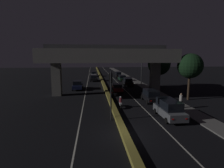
# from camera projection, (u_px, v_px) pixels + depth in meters

# --- Properties ---
(ground_plane) EXTENTS (200.00, 200.00, 0.00)m
(ground_plane) POSITION_uv_depth(u_px,v_px,m) (124.00, 135.00, 14.45)
(ground_plane) COLOR black
(lane_line_left_inner) EXTENTS (0.12, 126.00, 0.00)m
(lane_line_left_inner) POSITION_uv_depth(u_px,v_px,m) (88.00, 80.00, 48.41)
(lane_line_left_inner) COLOR beige
(lane_line_left_inner) RESTS_ON ground_plane
(lane_line_right_inner) EXTENTS (0.12, 126.00, 0.00)m
(lane_line_right_inner) POSITION_uv_depth(u_px,v_px,m) (115.00, 80.00, 49.25)
(lane_line_right_inner) COLOR beige
(lane_line_right_inner) RESTS_ON ground_plane
(median_divider) EXTENTS (0.61, 126.00, 0.38)m
(median_divider) POSITION_uv_depth(u_px,v_px,m) (102.00, 80.00, 48.80)
(median_divider) COLOR olive
(median_divider) RESTS_ON ground_plane
(sidewalk_right) EXTENTS (2.27, 126.00, 0.13)m
(sidewalk_right) POSITION_uv_depth(u_px,v_px,m) (139.00, 83.00, 42.91)
(sidewalk_right) COLOR #5B5956
(sidewalk_right) RESTS_ON ground_plane
(elevated_overpass) EXTENTS (20.47, 11.21, 8.44)m
(elevated_overpass) POSITION_uv_depth(u_px,v_px,m) (107.00, 57.00, 29.38)
(elevated_overpass) COLOR gray
(elevated_overpass) RESTS_ON ground_plane
(traffic_light_left_of_median) EXTENTS (0.30, 0.49, 5.00)m
(traffic_light_left_of_median) POSITION_uv_depth(u_px,v_px,m) (111.00, 87.00, 17.38)
(traffic_light_left_of_median) COLOR black
(traffic_light_left_of_median) RESTS_ON ground_plane
(street_lamp) EXTENTS (2.46, 0.32, 7.28)m
(street_lamp) POSITION_uv_depth(u_px,v_px,m) (140.00, 66.00, 38.33)
(street_lamp) COLOR #2D2D30
(street_lamp) RESTS_ON ground_plane
(car_grey_lead) EXTENTS (2.04, 4.67, 1.93)m
(car_grey_lead) POSITION_uv_depth(u_px,v_px,m) (169.00, 109.00, 18.37)
(car_grey_lead) COLOR #515459
(car_grey_lead) RESTS_ON ground_plane
(car_black_second) EXTENTS (2.07, 4.36, 1.72)m
(car_black_second) POSITION_uv_depth(u_px,v_px,m) (151.00, 95.00, 25.21)
(car_black_second) COLOR black
(car_black_second) RESTS_ON ground_plane
(car_dark_red_third) EXTENTS (2.01, 4.66, 1.48)m
(car_dark_red_third) POSITION_uv_depth(u_px,v_px,m) (117.00, 88.00, 32.53)
(car_dark_red_third) COLOR #591414
(car_dark_red_third) RESTS_ON ground_plane
(car_black_fourth) EXTENTS (2.00, 4.06, 1.77)m
(car_black_fourth) POSITION_uv_depth(u_px,v_px,m) (128.00, 82.00, 39.27)
(car_black_fourth) COLOR black
(car_black_fourth) RESTS_ON ground_plane
(car_dark_green_fifth) EXTENTS (1.95, 4.64, 1.61)m
(car_dark_green_fifth) POSITION_uv_depth(u_px,v_px,m) (122.00, 78.00, 47.10)
(car_dark_green_fifth) COLOR black
(car_dark_green_fifth) RESTS_ON ground_plane
(car_black_sixth) EXTENTS (1.89, 4.72, 1.88)m
(car_black_sixth) POSITION_uv_depth(u_px,v_px,m) (118.00, 75.00, 54.42)
(car_black_sixth) COLOR black
(car_black_sixth) RESTS_ON ground_plane
(car_dark_blue_lead_oncoming) EXTENTS (2.04, 4.55, 1.76)m
(car_dark_blue_lead_oncoming) POSITION_uv_depth(u_px,v_px,m) (78.00, 85.00, 34.87)
(car_dark_blue_lead_oncoming) COLOR #141938
(car_dark_blue_lead_oncoming) RESTS_ON ground_plane
(car_black_second_oncoming) EXTENTS (2.02, 4.18, 1.60)m
(car_black_second_oncoming) POSITION_uv_depth(u_px,v_px,m) (94.00, 78.00, 47.07)
(car_black_second_oncoming) COLOR black
(car_black_second_oncoming) RESTS_ON ground_plane
(car_white_third_oncoming) EXTENTS (2.00, 4.50, 1.69)m
(car_white_third_oncoming) POSITION_uv_depth(u_px,v_px,m) (94.00, 74.00, 58.69)
(car_white_third_oncoming) COLOR silver
(car_white_third_oncoming) RESTS_ON ground_plane
(motorcycle_white_filtering_near) EXTENTS (0.34, 1.88, 1.50)m
(motorcycle_white_filtering_near) POSITION_uv_depth(u_px,v_px,m) (121.00, 103.00, 22.16)
(motorcycle_white_filtering_near) COLOR black
(motorcycle_white_filtering_near) RESTS_ON ground_plane
(motorcycle_red_filtering_mid) EXTENTS (0.34, 1.91, 1.45)m
(motorcycle_red_filtering_mid) POSITION_uv_depth(u_px,v_px,m) (112.00, 92.00, 29.05)
(motorcycle_red_filtering_mid) COLOR black
(motorcycle_red_filtering_mid) RESTS_ON ground_plane
(pedestrian_on_sidewalk) EXTENTS (0.39, 0.39, 1.83)m
(pedestrian_on_sidewalk) POSITION_uv_depth(u_px,v_px,m) (181.00, 101.00, 21.64)
(pedestrian_on_sidewalk) COLOR black
(pedestrian_on_sidewalk) RESTS_ON sidewalk_right
(roadside_tree_kerbside_near) EXTENTS (3.65, 3.65, 6.94)m
(roadside_tree_kerbside_near) POSITION_uv_depth(u_px,v_px,m) (190.00, 66.00, 25.66)
(roadside_tree_kerbside_near) COLOR #38281C
(roadside_tree_kerbside_near) RESTS_ON ground_plane
(roadside_tree_kerbside_mid) EXTENTS (4.65, 4.65, 7.30)m
(roadside_tree_kerbside_mid) POSITION_uv_depth(u_px,v_px,m) (159.00, 64.00, 36.37)
(roadside_tree_kerbside_mid) COLOR #38281C
(roadside_tree_kerbside_mid) RESTS_ON ground_plane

